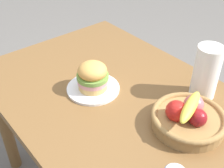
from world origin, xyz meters
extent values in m
cube|color=brown|center=(0.00, 0.00, 0.73)|extent=(1.40, 0.90, 0.04)
cylinder|color=brown|center=(-0.62, -0.37, 0.35)|extent=(0.07, 0.07, 0.71)
cylinder|color=brown|center=(-0.62, 0.37, 0.35)|extent=(0.07, 0.07, 0.71)
cylinder|color=white|center=(-0.14, -0.06, 0.76)|extent=(0.24, 0.24, 0.01)
cylinder|color=#DBAD60|center=(-0.14, -0.06, 0.78)|extent=(0.13, 0.13, 0.03)
cylinder|color=pink|center=(-0.14, -0.06, 0.80)|extent=(0.14, 0.14, 0.02)
cylinder|color=olive|center=(-0.14, -0.06, 0.82)|extent=(0.14, 0.14, 0.02)
ellipsoid|color=#DF9F4D|center=(-0.14, -0.06, 0.85)|extent=(0.13, 0.13, 0.08)
cylinder|color=#9E7542|center=(0.28, 0.09, 0.78)|extent=(0.28, 0.28, 0.05)
torus|color=#9E7542|center=(0.28, 0.09, 0.80)|extent=(0.29, 0.29, 0.02)
sphere|color=maroon|center=(0.32, 0.08, 0.83)|extent=(0.07, 0.07, 0.07)
sphere|color=#D16066|center=(0.27, 0.13, 0.83)|extent=(0.08, 0.08, 0.08)
sphere|color=red|center=(0.25, 0.04, 0.83)|extent=(0.08, 0.08, 0.08)
ellipsoid|color=yellow|center=(0.29, 0.07, 0.86)|extent=(0.12, 0.20, 0.05)
cylinder|color=white|center=(0.19, 0.29, 0.87)|extent=(0.11, 0.11, 0.24)
camera|label=1|loc=(0.74, -0.67, 1.56)|focal=46.96mm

